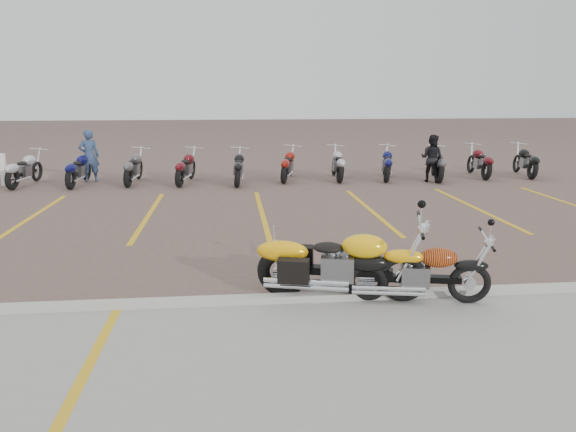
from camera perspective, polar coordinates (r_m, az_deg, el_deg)
The scene contains 11 objects.
ground at distance 9.80m, azimuth -1.31°, elevation -4.57°, with size 100.00×100.00×0.00m, color brown.
concrete_apron at distance 5.68m, azimuth 2.59°, elevation -17.95°, with size 60.00×5.00×0.01m, color #9E9B93.
curb at distance 7.89m, azimuth -0.11°, elevation -8.41°, with size 60.00×0.18×0.12m, color #ADAAA3.
parking_stripes at distance 13.66m, azimuth -2.68°, elevation 0.37°, with size 38.00×5.50×0.01m, color gold, non-canonical shape.
apron_stripe at distance 5.83m, azimuth -21.60°, elevation -17.91°, with size 0.12×5.00×0.00m, color gold.
yellow_cruiser at distance 7.94m, azimuth 5.05°, elevation -5.04°, with size 2.36×0.76×0.99m.
flame_cruiser at distance 7.99m, azimuth 12.63°, elevation -5.79°, with size 1.99×0.51×0.83m.
person_a at distance 19.27m, azimuth -19.55°, elevation 5.77°, with size 0.62×0.41×1.69m, color navy.
person_b at distance 18.83m, azimuth 14.39°, elevation 5.70°, with size 0.74×0.58×1.53m, color black.
bollard at distance 19.61m, azimuth -26.95°, elevation 4.22°, with size 0.15×0.15×1.00m, color white.
bg_bike_row at distance 18.24m, azimuth -5.21°, elevation 5.16°, with size 20.72×2.07×1.10m.
Camera 1 is at (-0.75, -9.33, 2.89)m, focal length 35.00 mm.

